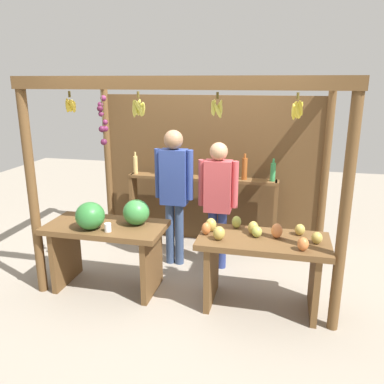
# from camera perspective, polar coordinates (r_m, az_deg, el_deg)

# --- Properties ---
(ground_plane) EXTENTS (12.00, 12.00, 0.00)m
(ground_plane) POSITION_cam_1_polar(r_m,az_deg,el_deg) (5.03, 0.49, -10.86)
(ground_plane) COLOR gray
(ground_plane) RESTS_ON ground
(market_stall) EXTENTS (3.21, 1.96, 2.31)m
(market_stall) POSITION_cam_1_polar(r_m,az_deg,el_deg) (4.99, 1.55, 5.27)
(market_stall) COLOR brown
(market_stall) RESTS_ON ground
(fruit_counter_left) EXTENTS (1.30, 0.67, 1.04)m
(fruit_counter_left) POSITION_cam_1_polar(r_m,az_deg,el_deg) (4.40, -12.05, -5.90)
(fruit_counter_left) COLOR brown
(fruit_counter_left) RESTS_ON ground
(fruit_counter_right) EXTENTS (1.30, 0.64, 0.90)m
(fruit_counter_right) POSITION_cam_1_polar(r_m,az_deg,el_deg) (4.07, 10.03, -8.94)
(fruit_counter_right) COLOR brown
(fruit_counter_right) RESTS_ON ground
(bottle_shelf_unit) EXTENTS (2.06, 0.22, 1.35)m
(bottle_shelf_unit) POSITION_cam_1_polar(r_m,az_deg,el_deg) (5.39, 1.54, 0.01)
(bottle_shelf_unit) COLOR brown
(bottle_shelf_unit) RESTS_ON ground
(vendor_man) EXTENTS (0.48, 0.23, 1.71)m
(vendor_man) POSITION_cam_1_polar(r_m,az_deg,el_deg) (4.79, -2.62, 0.98)
(vendor_man) COLOR #36486D
(vendor_man) RESTS_ON ground
(vendor_woman) EXTENTS (0.48, 0.21, 1.58)m
(vendor_woman) POSITION_cam_1_polar(r_m,az_deg,el_deg) (4.72, 3.78, -0.44)
(vendor_woman) COLOR navy
(vendor_woman) RESTS_ON ground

